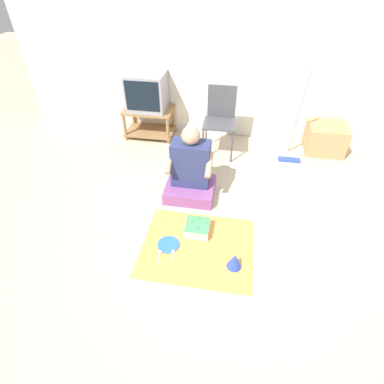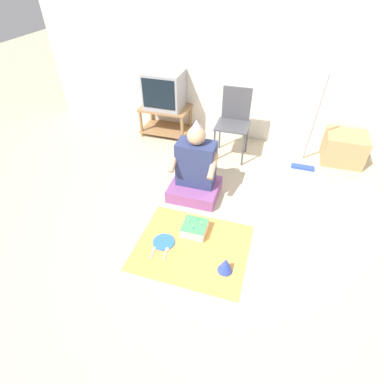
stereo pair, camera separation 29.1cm
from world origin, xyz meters
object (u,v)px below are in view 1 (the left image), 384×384
(birthday_cake, at_px, (197,228))
(dust_mop, at_px, (294,135))
(party_hat_blue, at_px, (235,261))
(person_seated, at_px, (191,171))
(paper_plate, at_px, (168,244))
(folding_chair, at_px, (220,116))
(cardboard_box_stack, at_px, (325,139))
(tv, at_px, (147,92))

(birthday_cake, bearing_deg, dust_mop, 56.91)
(party_hat_blue, bearing_deg, person_seated, 120.22)
(birthday_cake, distance_m, paper_plate, 0.33)
(folding_chair, relative_size, birthday_cake, 3.73)
(dust_mop, distance_m, paper_plate, 2.18)
(cardboard_box_stack, xyz_separation_m, party_hat_blue, (-1.09, -2.17, -0.11))
(cardboard_box_stack, relative_size, party_hat_blue, 3.32)
(party_hat_blue, distance_m, paper_plate, 0.65)
(person_seated, xyz_separation_m, birthday_cake, (0.17, -0.60, -0.24))
(dust_mop, bearing_deg, folding_chair, 178.61)
(dust_mop, relative_size, birthday_cake, 5.01)
(cardboard_box_stack, relative_size, paper_plate, 2.35)
(cardboard_box_stack, distance_m, paper_plate, 2.66)
(folding_chair, height_order, person_seated, person_seated)
(folding_chair, bearing_deg, party_hat_blue, -80.16)
(dust_mop, height_order, birthday_cake, dust_mop)
(tv, distance_m, cardboard_box_stack, 2.51)
(tv, relative_size, party_hat_blue, 3.47)
(person_seated, xyz_separation_m, party_hat_blue, (0.56, -0.95, -0.22))
(cardboard_box_stack, distance_m, party_hat_blue, 2.43)
(dust_mop, xyz_separation_m, birthday_cake, (-1.00, -1.54, -0.28))
(folding_chair, xyz_separation_m, dust_mop, (0.95, -0.02, -0.17))
(tv, bearing_deg, dust_mop, -8.42)
(cardboard_box_stack, height_order, person_seated, person_seated)
(person_seated, relative_size, party_hat_blue, 6.03)
(party_hat_blue, bearing_deg, tv, 122.12)
(cardboard_box_stack, bearing_deg, dust_mop, -150.11)
(tv, distance_m, paper_plate, 2.28)
(tv, xyz_separation_m, birthday_cake, (0.99, -1.84, -0.61))
(dust_mop, height_order, person_seated, dust_mop)
(birthday_cake, bearing_deg, folding_chair, 88.12)
(tv, xyz_separation_m, person_seated, (0.82, -1.24, -0.37))
(person_seated, bearing_deg, paper_plate, -95.19)
(tv, bearing_deg, cardboard_box_stack, -0.62)
(cardboard_box_stack, distance_m, birthday_cake, 2.34)
(folding_chair, relative_size, paper_plate, 4.18)
(tv, height_order, person_seated, tv)
(party_hat_blue, bearing_deg, dust_mop, 71.94)
(folding_chair, relative_size, cardboard_box_stack, 1.78)
(cardboard_box_stack, bearing_deg, tv, 179.38)
(birthday_cake, bearing_deg, tv, 118.40)
(dust_mop, bearing_deg, birthday_cake, -123.09)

